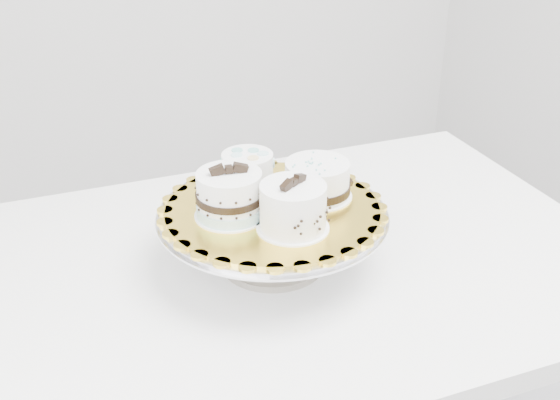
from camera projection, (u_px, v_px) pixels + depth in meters
name	position (u px, v px, depth m)	size (l,w,h in m)	color
table	(283.00, 292.00, 1.31)	(1.30, 0.94, 0.75)	white
cake_stand	(273.00, 227.00, 1.22)	(0.40, 0.40, 0.11)	gray
cake_board	(272.00, 209.00, 1.20)	(0.37, 0.37, 0.01)	yellow
cake_swirl	(293.00, 208.00, 1.12)	(0.14, 0.14, 0.10)	white
cake_banded	(230.00, 197.00, 1.16)	(0.13, 0.13, 0.10)	white
cake_dots	(248.00, 171.00, 1.25)	(0.12, 0.12, 0.07)	white
cake_ribbon	(318.00, 181.00, 1.22)	(0.13, 0.12, 0.07)	white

